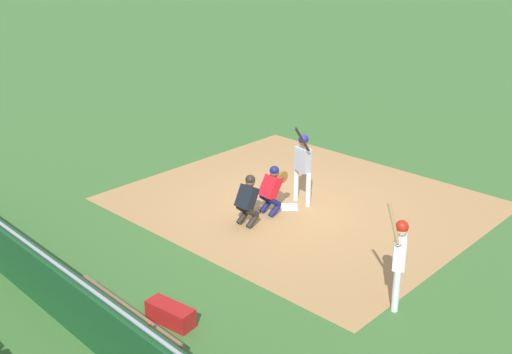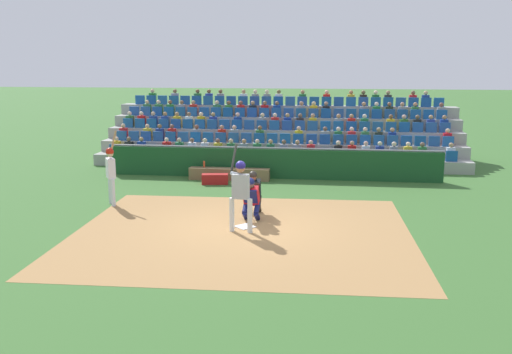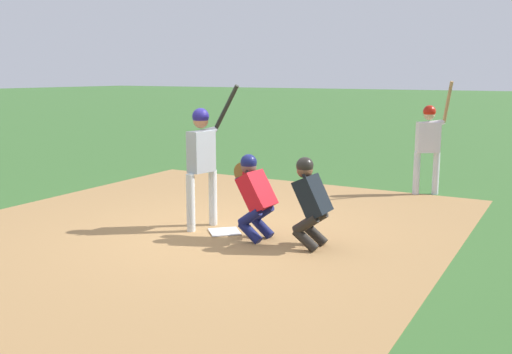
# 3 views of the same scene
# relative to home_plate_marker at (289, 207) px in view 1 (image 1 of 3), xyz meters

# --- Properties ---
(ground_plane) EXTENTS (160.00, 160.00, 0.00)m
(ground_plane) POSITION_rel_home_plate_marker_xyz_m (0.00, 0.00, -0.02)
(ground_plane) COLOR #39662D
(infield_dirt_patch) EXTENTS (8.86, 7.85, 0.01)m
(infield_dirt_patch) POSITION_rel_home_plate_marker_xyz_m (0.00, 0.50, -0.01)
(infield_dirt_patch) COLOR #A67B49
(infield_dirt_patch) RESTS_ON ground_plane
(home_plate_marker) EXTENTS (0.62, 0.62, 0.02)m
(home_plate_marker) POSITION_rel_home_plate_marker_xyz_m (0.00, 0.00, 0.00)
(home_plate_marker) COLOR white
(home_plate_marker) RESTS_ON infield_dirt_patch
(batter_at_plate) EXTENTS (0.63, 0.70, 2.22)m
(batter_at_plate) POSITION_rel_home_plate_marker_xyz_m (0.05, 0.43, 1.15)
(batter_at_plate) COLOR silver
(batter_at_plate) RESTS_ON ground_plane
(catcher_crouching) EXTENTS (0.47, 0.71, 1.26)m
(catcher_crouching) POSITION_rel_home_plate_marker_xyz_m (-0.07, -0.56, 0.69)
(catcher_crouching) COLOR #141A52
(catcher_crouching) RESTS_ON ground_plane
(home_plate_umpire) EXTENTS (0.48, 0.49, 1.28)m
(home_plate_umpire) POSITION_rel_home_plate_marker_xyz_m (-0.02, -1.43, 0.68)
(home_plate_umpire) COLOR black
(home_plate_umpire) RESTS_ON ground_plane
(dugout_wall) EXTENTS (12.51, 0.24, 1.18)m
(dugout_wall) POSITION_rel_home_plate_marker_xyz_m (0.00, -6.53, 0.55)
(dugout_wall) COLOR #164720
(dugout_wall) RESTS_ON ground_plane
(dugout_bench) EXTENTS (3.00, 0.40, 0.44)m
(dugout_bench) POSITION_rel_home_plate_marker_xyz_m (1.52, -5.98, 0.20)
(dugout_bench) COLOR brown
(dugout_bench) RESTS_ON ground_plane
(water_bottle_on_bench) EXTENTS (0.07, 0.07, 0.24)m
(water_bottle_on_bench) POSITION_rel_home_plate_marker_xyz_m (2.48, -6.03, 0.54)
(water_bottle_on_bench) COLOR #D44522
(water_bottle_on_bench) RESTS_ON dugout_bench
(equipment_duffel_bag) EXTENTS (0.98, 0.50, 0.36)m
(equipment_duffel_bag) POSITION_rel_home_plate_marker_xyz_m (1.90, -5.20, 0.16)
(equipment_duffel_bag) COLOR #A31918
(equipment_duffel_bag) RESTS_ON ground_plane
(on_deck_batter) EXTENTS (0.42, 0.70, 2.24)m
(on_deck_batter) POSITION_rel_home_plate_marker_xyz_m (4.41, -1.85, 1.08)
(on_deck_batter) COLOR silver
(on_deck_batter) RESTS_ON ground_plane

